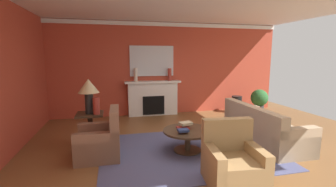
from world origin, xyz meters
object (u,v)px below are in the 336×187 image
Objects in this scene: fireplace at (153,99)px; potted_plant at (259,100)px; vase_mantel_right at (170,74)px; vase_mantel_left at (136,75)px; armchair_facing_fireplace at (233,165)px; vase_tall_corner at (237,104)px; armchair_near_window at (101,142)px; sofa at (263,130)px; coffee_table at (188,135)px; side_table at (91,127)px; table_lamp at (89,89)px; vase_on_side_table at (96,106)px; mantel_mirror at (152,61)px.

potted_plant is at bearing -11.28° from fireplace.
vase_mantel_right is 1.10m from vase_mantel_left.
armchair_facing_fireplace is 1.67× the size of vase_tall_corner.
armchair_near_window is 3.77m from vase_mantel_right.
potted_plant is at bearing 57.32° from sofa.
vase_mantel_right is (0.38, 3.07, 0.99)m from coffee_table.
side_table is 2.69m from vase_mantel_left.
vase_tall_corner is (2.87, -0.30, -0.25)m from fireplace.
fireplace is 1.89× the size of armchair_near_window.
armchair_near_window reaches higher than sofa.
table_lamp is at bearing 168.27° from sofa.
potted_plant is at bearing 16.66° from side_table.
vase_mantel_left is (1.22, 2.21, 0.11)m from table_lamp.
armchair_near_window is at bearing -155.06° from potted_plant.
armchair_facing_fireplace is 0.95× the size of coffee_table.
side_table is at bearing -157.10° from vase_tall_corner.
armchair_facing_fireplace is 1.14× the size of potted_plant.
potted_plant is at bearing -9.09° from vase_mantel_left.
side_table is at bearing -163.34° from potted_plant.
potted_plant reaches higher than coffee_table.
vase_on_side_table reaches higher than sofa.
coffee_table is 3.90m from vase_tall_corner.
armchair_facing_fireplace is at bearing -36.10° from armchair_near_window.
fireplace is at bearing 122.90° from sofa.
table_lamp is at bearing -126.68° from mantel_mirror.
vase_mantel_left is at bearing 170.91° from potted_plant.
armchair_facing_fireplace is 3.26m from table_lamp.
vase_mantel_left is at bearing 65.28° from vase_on_side_table.
mantel_mirror is (0.00, 0.12, 1.23)m from fireplace.
vase_mantel_left is at bearing 102.76° from armchair_facing_fireplace.
side_table is at bearing 168.27° from sofa.
coffee_table is (-1.79, -0.08, 0.04)m from sofa.
table_lamp is 1.86× the size of vase_mantel_right.
vase_on_side_table reaches higher than armchair_near_window.
vase_mantel_left reaches higher than vase_tall_corner.
side_table is at bearing 156.21° from coffee_table.
vase_mantel_right is (0.55, -0.05, 0.79)m from fireplace.
vase_mantel_left is at bearing 103.28° from coffee_table.
armchair_facing_fireplace is at bearing -128.65° from potted_plant.
vase_mantel_right reaches higher than sofa.
vase_on_side_table is 0.43× the size of potted_plant.
vase_on_side_table is at bearing 169.64° from sofa.
sofa is 2.79m from potted_plant.
vase_on_side_table is (-1.62, -2.38, 0.34)m from fireplace.
mantel_mirror is at bearing 90.00° from fireplace.
armchair_near_window reaches higher than coffee_table.
sofa is at bearing 2.65° from coffee_table.
vase_tall_corner reaches higher than coffee_table.
fireplace is at bearing 174.89° from vase_mantel_right.
table_lamp is at bearing -128.12° from fireplace.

